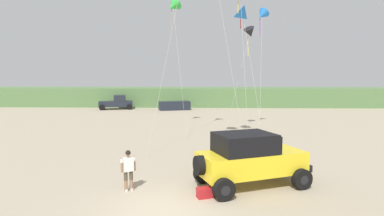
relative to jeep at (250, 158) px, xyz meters
name	(u,v)px	position (x,y,z in m)	size (l,w,h in m)	color
ground_plane	(161,209)	(-3.43, -2.38, -1.20)	(220.00, 220.00, 0.00)	tan
dune_ridge	(190,97)	(-3.95, 37.17, 0.22)	(90.00, 8.25, 2.84)	#567A47
jeep	(250,158)	(0.00, 0.00, 0.00)	(5.00, 3.79, 2.26)	yellow
person_watching	(128,168)	(-4.94, -0.71, -0.26)	(0.57, 0.43, 1.67)	#8C664C
cooler_box	(204,193)	(-1.90, -1.31, -1.01)	(0.56, 0.36, 0.38)	#B21E23
distant_pickup	(117,103)	(-14.03, 30.86, -0.26)	(4.92, 3.36, 1.98)	#1E232D
distant_sedan	(174,106)	(-5.81, 30.10, -0.60)	(4.20, 1.70, 1.20)	#1E232D
kite_pink_ribbon	(243,15)	(0.75, 9.02, 7.51)	(1.77, 4.50, 9.42)	blue
kite_yellow_diamond	(173,6)	(-4.43, 13.93, 9.22)	(2.18, 5.45, 11.21)	green
kite_orange_streamer	(250,33)	(1.91, 13.50, 6.96)	(2.84, 3.38, 8.74)	black
kite_red_delta	(262,15)	(2.91, 13.72, 8.41)	(1.61, 5.86, 10.27)	blue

